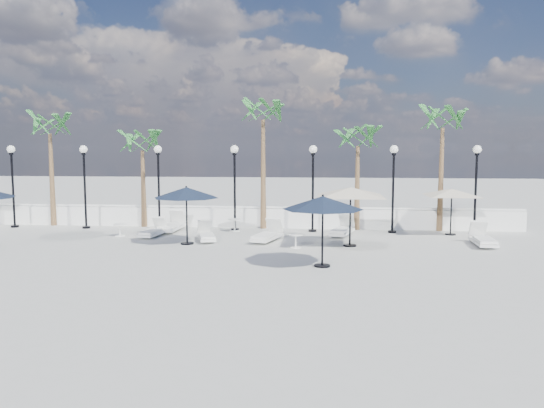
# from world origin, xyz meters

# --- Properties ---
(ground) EXTENTS (100.00, 100.00, 0.00)m
(ground) POSITION_xyz_m (0.00, 0.00, 0.00)
(ground) COLOR #A3A39E
(ground) RESTS_ON ground
(balustrade) EXTENTS (26.00, 0.30, 1.01)m
(balustrade) POSITION_xyz_m (0.00, 7.50, 0.47)
(balustrade) COLOR white
(balustrade) RESTS_ON ground
(lamppost_0) EXTENTS (0.36, 0.36, 3.84)m
(lamppost_0) POSITION_xyz_m (-10.50, 6.50, 2.49)
(lamppost_0) COLOR black
(lamppost_0) RESTS_ON ground
(lamppost_1) EXTENTS (0.36, 0.36, 3.84)m
(lamppost_1) POSITION_xyz_m (-7.00, 6.50, 2.49)
(lamppost_1) COLOR black
(lamppost_1) RESTS_ON ground
(lamppost_2) EXTENTS (0.36, 0.36, 3.84)m
(lamppost_2) POSITION_xyz_m (-3.50, 6.50, 2.49)
(lamppost_2) COLOR black
(lamppost_2) RESTS_ON ground
(lamppost_3) EXTENTS (0.36, 0.36, 3.84)m
(lamppost_3) POSITION_xyz_m (0.00, 6.50, 2.49)
(lamppost_3) COLOR black
(lamppost_3) RESTS_ON ground
(lamppost_4) EXTENTS (0.36, 0.36, 3.84)m
(lamppost_4) POSITION_xyz_m (3.50, 6.50, 2.49)
(lamppost_4) COLOR black
(lamppost_4) RESTS_ON ground
(lamppost_5) EXTENTS (0.36, 0.36, 3.84)m
(lamppost_5) POSITION_xyz_m (7.00, 6.50, 2.49)
(lamppost_5) COLOR black
(lamppost_5) RESTS_ON ground
(lamppost_6) EXTENTS (0.36, 0.36, 3.84)m
(lamppost_6) POSITION_xyz_m (10.50, 6.50, 2.49)
(lamppost_6) COLOR black
(lamppost_6) RESTS_ON ground
(palm_0) EXTENTS (2.60, 2.60, 5.50)m
(palm_0) POSITION_xyz_m (-9.00, 7.30, 4.53)
(palm_0) COLOR brown
(palm_0) RESTS_ON ground
(palm_1) EXTENTS (2.60, 2.60, 4.70)m
(palm_1) POSITION_xyz_m (-4.50, 7.30, 3.75)
(palm_1) COLOR brown
(palm_1) RESTS_ON ground
(palm_2) EXTENTS (2.60, 2.60, 6.10)m
(palm_2) POSITION_xyz_m (1.20, 7.30, 5.12)
(palm_2) COLOR brown
(palm_2) RESTS_ON ground
(palm_3) EXTENTS (2.60, 2.60, 4.90)m
(palm_3) POSITION_xyz_m (5.50, 7.30, 3.95)
(palm_3) COLOR brown
(palm_3) RESTS_ON ground
(palm_4) EXTENTS (2.60, 2.60, 5.70)m
(palm_4) POSITION_xyz_m (9.20, 7.30, 4.73)
(palm_4) COLOR brown
(palm_4) RESTS_ON ground
(lounger_2) EXTENTS (1.13, 1.92, 0.69)m
(lounger_2) POSITION_xyz_m (-0.72, 3.74, 0.23)
(lounger_2) COLOR silver
(lounger_2) RESTS_ON ground
(lounger_3) EXTENTS (0.80, 1.88, 0.69)m
(lounger_3) POSITION_xyz_m (-3.17, 4.52, 0.23)
(lounger_3) COLOR silver
(lounger_3) RESTS_ON ground
(lounger_4) EXTENTS (0.78, 2.17, 0.80)m
(lounger_4) POSITION_xyz_m (-2.77, 5.98, 0.27)
(lounger_4) COLOR silver
(lounger_4) RESTS_ON ground
(lounger_5) EXTENTS (1.20, 2.15, 0.77)m
(lounger_5) POSITION_xyz_m (1.75, 3.86, 0.26)
(lounger_5) COLOR silver
(lounger_5) RESTS_ON ground
(lounger_6) EXTENTS (1.19, 2.16, 0.77)m
(lounger_6) POSITION_xyz_m (4.78, 5.53, 0.26)
(lounger_6) COLOR silver
(lounger_6) RESTS_ON ground
(lounger_7) EXTENTS (0.78, 2.11, 0.78)m
(lounger_7) POSITION_xyz_m (10.04, 3.66, 0.26)
(lounger_7) COLOR silver
(lounger_7) RESTS_ON ground
(side_table_0) EXTENTS (0.54, 0.54, 0.52)m
(side_table_0) POSITION_xyz_m (-4.60, 4.50, 0.31)
(side_table_0) COLOR silver
(side_table_0) RESTS_ON ground
(side_table_1) EXTENTS (0.58, 0.58, 0.57)m
(side_table_1) POSITION_xyz_m (0.03, 6.20, 0.34)
(side_table_1) COLOR silver
(side_table_1) RESTS_ON ground
(side_table_2) EXTENTS (0.53, 0.53, 0.51)m
(side_table_2) POSITION_xyz_m (2.95, 2.53, 0.31)
(side_table_2) COLOR silver
(side_table_2) RESTS_ON ground
(parasol_navy_mid) EXTENTS (2.54, 2.54, 2.27)m
(parasol_navy_mid) POSITION_xyz_m (-1.30, 2.96, 2.00)
(parasol_navy_mid) COLOR black
(parasol_navy_mid) RESTS_ON ground
(parasol_navy_right) EXTENTS (2.55, 2.55, 2.29)m
(parasol_navy_right) POSITION_xyz_m (3.93, -0.50, 2.01)
(parasol_navy_right) COLOR black
(parasol_navy_right) RESTS_ON ground
(parasol_cream_sq_a) EXTENTS (4.91, 4.91, 2.41)m
(parasol_cream_sq_a) POSITION_xyz_m (4.98, 3.11, 2.23)
(parasol_cream_sq_a) COLOR black
(parasol_cream_sq_a) RESTS_ON ground
(parasol_cream_sq_b) EXTENTS (4.26, 4.26, 2.13)m
(parasol_cream_sq_b) POSITION_xyz_m (9.43, 6.20, 1.97)
(parasol_cream_sq_b) COLOR black
(parasol_cream_sq_b) RESTS_ON ground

